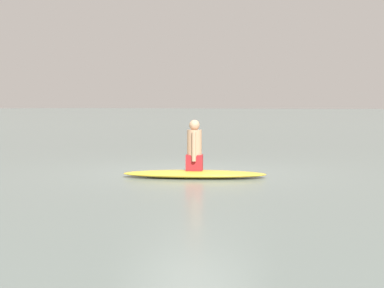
% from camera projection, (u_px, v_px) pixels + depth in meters
% --- Properties ---
extents(ground_plane, '(400.00, 400.00, 0.00)m').
position_uv_depth(ground_plane, '(192.00, 173.00, 11.98)').
color(ground_plane, slate).
extents(surfboard, '(1.97, 2.71, 0.14)m').
position_uv_depth(surfboard, '(194.00, 174.00, 11.13)').
color(surfboard, gold).
rests_on(surfboard, ground).
extents(person_paddler, '(0.40, 0.40, 0.95)m').
position_uv_depth(person_paddler, '(194.00, 148.00, 11.10)').
color(person_paddler, '#A51E23').
rests_on(person_paddler, surfboard).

